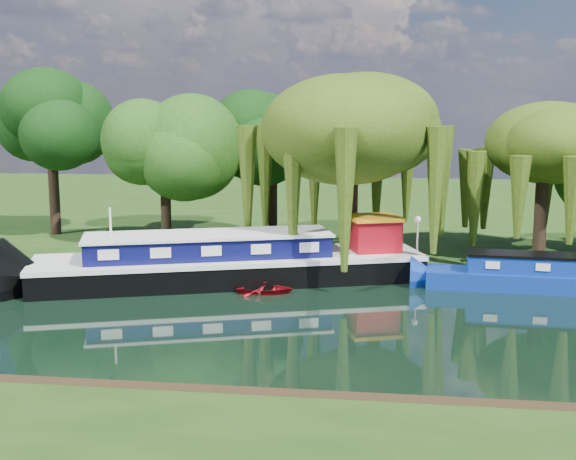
# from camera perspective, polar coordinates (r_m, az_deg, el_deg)

# --- Properties ---
(ground) EXTENTS (120.00, 120.00, 0.00)m
(ground) POSITION_cam_1_polar(r_m,az_deg,el_deg) (29.33, 10.02, -7.71)
(ground) COLOR black
(far_bank) EXTENTS (120.00, 52.00, 0.45)m
(far_bank) POSITION_cam_1_polar(r_m,az_deg,el_deg) (62.58, 8.70, 1.70)
(far_bank) COLOR #18360E
(far_bank) RESTS_ON ground
(dutch_barge) EXTENTS (19.82, 10.32, 4.10)m
(dutch_barge) POSITION_cam_1_polar(r_m,az_deg,el_deg) (36.50, -4.32, -2.52)
(dutch_barge) COLOR black
(dutch_barge) RESTS_ON ground
(narrowboat) EXTENTS (13.17, 3.11, 1.90)m
(narrowboat) POSITION_cam_1_polar(r_m,az_deg,el_deg) (37.01, 21.03, -3.51)
(narrowboat) COLOR navy
(narrowboat) RESTS_ON ground
(red_dinghy) EXTENTS (2.82, 2.10, 0.56)m
(red_dinghy) POSITION_cam_1_polar(r_m,az_deg,el_deg) (34.40, -1.83, -4.99)
(red_dinghy) COLOR maroon
(red_dinghy) RESTS_ON ground
(willow_left) EXTENTS (8.03, 8.03, 9.62)m
(willow_left) POSITION_cam_1_polar(r_m,az_deg,el_deg) (38.87, 5.11, 7.75)
(willow_left) COLOR black
(willow_left) RESTS_ON far_bank
(willow_right) EXTENTS (6.36, 6.36, 7.74)m
(willow_right) POSITION_cam_1_polar(r_m,az_deg,el_deg) (41.89, 19.57, 5.53)
(willow_right) COLOR black
(willow_right) RESTS_ON far_bank
(tree_far_left) EXTENTS (5.43, 5.43, 8.76)m
(tree_far_left) POSITION_cam_1_polar(r_m,az_deg,el_deg) (43.30, -9.76, 6.50)
(tree_far_left) COLOR black
(tree_far_left) RESTS_ON far_bank
(tree_far_back) EXTENTS (5.79, 5.79, 9.73)m
(tree_far_back) POSITION_cam_1_polar(r_m,az_deg,el_deg) (49.71, -18.23, 7.45)
(tree_far_back) COLOR black
(tree_far_back) RESTS_ON far_bank
(tree_far_mid) EXTENTS (5.25, 5.25, 8.59)m
(tree_far_mid) POSITION_cam_1_polar(r_m,az_deg,el_deg) (46.06, -1.23, 6.72)
(tree_far_mid) COLOR black
(tree_far_mid) RESTS_ON far_bank
(lamppost) EXTENTS (0.36, 0.36, 2.56)m
(lamppost) POSITION_cam_1_polar(r_m,az_deg,el_deg) (39.05, 10.20, 0.24)
(lamppost) COLOR silver
(lamppost) RESTS_ON far_bank
(mooring_posts) EXTENTS (19.16, 0.16, 1.00)m
(mooring_posts) POSITION_cam_1_polar(r_m,az_deg,el_deg) (37.21, 8.74, -2.48)
(mooring_posts) COLOR silver
(mooring_posts) RESTS_ON far_bank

